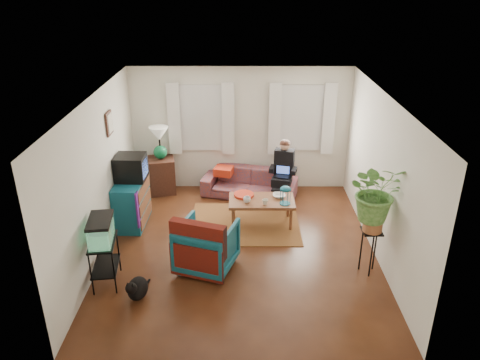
{
  "coord_description": "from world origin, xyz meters",
  "views": [
    {
      "loc": [
        0.03,
        -6.76,
        4.34
      ],
      "look_at": [
        0.0,
        0.4,
        1.1
      ],
      "focal_mm": 35.0,
      "sensor_mm": 36.0,
      "label": 1
    }
  ],
  "objects_px": {
    "sofa": "(250,179)",
    "side_table": "(162,175)",
    "dresser": "(132,202)",
    "plant_stand": "(369,251)",
    "aquarium_stand": "(105,262)",
    "coffee_table": "(261,212)",
    "armchair": "(207,244)"
  },
  "relations": [
    {
      "from": "dresser",
      "to": "plant_stand",
      "type": "xyz_separation_m",
      "value": [
        3.98,
        -1.52,
        -0.06
      ]
    },
    {
      "from": "plant_stand",
      "to": "side_table",
      "type": "bearing_deg",
      "value": 141.67
    },
    {
      "from": "dresser",
      "to": "coffee_table",
      "type": "distance_m",
      "value": 2.39
    },
    {
      "from": "armchair",
      "to": "coffee_table",
      "type": "relative_size",
      "value": 0.72
    },
    {
      "from": "armchair",
      "to": "coffee_table",
      "type": "bearing_deg",
      "value": -104.32
    },
    {
      "from": "aquarium_stand",
      "to": "coffee_table",
      "type": "xyz_separation_m",
      "value": [
        2.39,
        1.81,
        -0.11
      ]
    },
    {
      "from": "aquarium_stand",
      "to": "armchair",
      "type": "height_order",
      "value": "armchair"
    },
    {
      "from": "dresser",
      "to": "plant_stand",
      "type": "bearing_deg",
      "value": -19.0
    },
    {
      "from": "dresser",
      "to": "armchair",
      "type": "distance_m",
      "value": 2.04
    },
    {
      "from": "side_table",
      "to": "armchair",
      "type": "relative_size",
      "value": 0.88
    },
    {
      "from": "aquarium_stand",
      "to": "dresser",
      "type": "bearing_deg",
      "value": 82.39
    },
    {
      "from": "side_table",
      "to": "armchair",
      "type": "xyz_separation_m",
      "value": [
        1.13,
        -2.76,
        0.05
      ]
    },
    {
      "from": "armchair",
      "to": "side_table",
      "type": "bearing_deg",
      "value": -49.0
    },
    {
      "from": "sofa",
      "to": "coffee_table",
      "type": "xyz_separation_m",
      "value": [
        0.2,
        -1.18,
        -0.13
      ]
    },
    {
      "from": "sofa",
      "to": "armchair",
      "type": "xyz_separation_m",
      "value": [
        -0.71,
        -2.58,
        0.05
      ]
    },
    {
      "from": "dresser",
      "to": "coffee_table",
      "type": "height_order",
      "value": "dresser"
    },
    {
      "from": "sofa",
      "to": "side_table",
      "type": "distance_m",
      "value": 1.85
    },
    {
      "from": "side_table",
      "to": "dresser",
      "type": "bearing_deg",
      "value": -104.04
    },
    {
      "from": "plant_stand",
      "to": "armchair",
      "type": "bearing_deg",
      "value": 177.34
    },
    {
      "from": "dresser",
      "to": "aquarium_stand",
      "type": "distance_m",
      "value": 1.81
    },
    {
      "from": "dresser",
      "to": "plant_stand",
      "type": "height_order",
      "value": "dresser"
    },
    {
      "from": "sofa",
      "to": "dresser",
      "type": "height_order",
      "value": "dresser"
    },
    {
      "from": "side_table",
      "to": "dresser",
      "type": "distance_m",
      "value": 1.4
    },
    {
      "from": "dresser",
      "to": "plant_stand",
      "type": "distance_m",
      "value": 4.27
    },
    {
      "from": "side_table",
      "to": "dresser",
      "type": "xyz_separation_m",
      "value": [
        -0.34,
        -1.36,
        0.05
      ]
    },
    {
      "from": "dresser",
      "to": "aquarium_stand",
      "type": "relative_size",
      "value": 1.32
    },
    {
      "from": "dresser",
      "to": "armchair",
      "type": "relative_size",
      "value": 1.11
    },
    {
      "from": "armchair",
      "to": "plant_stand",
      "type": "xyz_separation_m",
      "value": [
        2.51,
        -0.12,
        -0.06
      ]
    },
    {
      "from": "sofa",
      "to": "side_table",
      "type": "height_order",
      "value": "side_table"
    },
    {
      "from": "aquarium_stand",
      "to": "plant_stand",
      "type": "relative_size",
      "value": 0.98
    },
    {
      "from": "sofa",
      "to": "dresser",
      "type": "distance_m",
      "value": 2.48
    },
    {
      "from": "side_table",
      "to": "coffee_table",
      "type": "relative_size",
      "value": 0.63
    }
  ]
}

